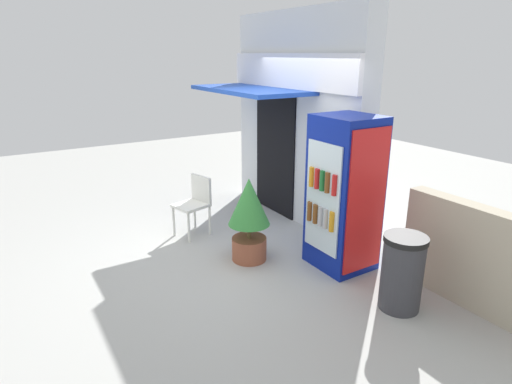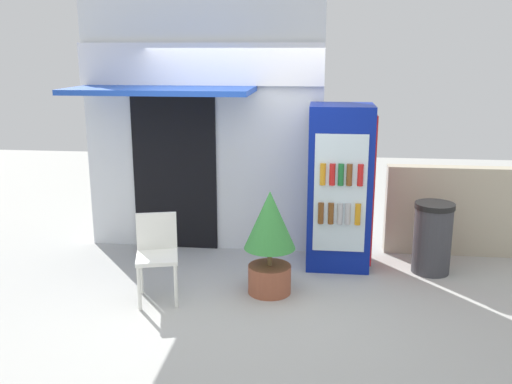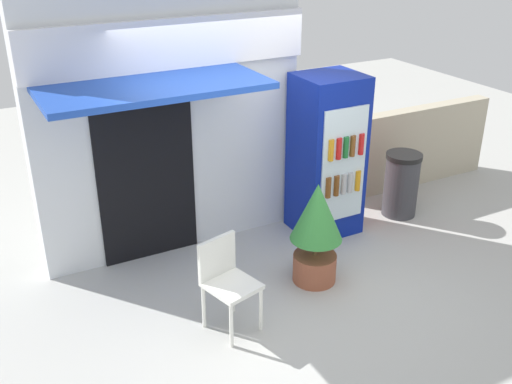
{
  "view_description": "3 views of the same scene",
  "coord_description": "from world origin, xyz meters",
  "px_view_note": "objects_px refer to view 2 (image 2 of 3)",
  "views": [
    {
      "loc": [
        4.65,
        -2.54,
        2.56
      ],
      "look_at": [
        0.08,
        0.29,
        0.8
      ],
      "focal_mm": 29.76,
      "sensor_mm": 36.0,
      "label": 1
    },
    {
      "loc": [
        0.84,
        -5.47,
        2.47
      ],
      "look_at": [
        0.18,
        0.24,
        1.03
      ],
      "focal_mm": 39.68,
      "sensor_mm": 36.0,
      "label": 2
    },
    {
      "loc": [
        -2.65,
        -4.34,
        3.46
      ],
      "look_at": [
        -0.14,
        0.38,
        0.97
      ],
      "focal_mm": 41.79,
      "sensor_mm": 36.0,
      "label": 3
    }
  ],
  "objects_px": {
    "trash_bin": "(432,238)",
    "plastic_chair": "(157,250)",
    "potted_plant_near_shop": "(270,236)",
    "drink_cooler": "(340,187)"
  },
  "relations": [
    {
      "from": "trash_bin",
      "to": "plastic_chair",
      "type": "bearing_deg",
      "value": -160.68
    },
    {
      "from": "plastic_chair",
      "to": "trash_bin",
      "type": "xyz_separation_m",
      "value": [
        2.9,
        1.02,
        -0.1
      ]
    },
    {
      "from": "plastic_chair",
      "to": "trash_bin",
      "type": "relative_size",
      "value": 1.06
    },
    {
      "from": "potted_plant_near_shop",
      "to": "plastic_chair",
      "type": "bearing_deg",
      "value": -167.73
    },
    {
      "from": "plastic_chair",
      "to": "potted_plant_near_shop",
      "type": "bearing_deg",
      "value": 12.27
    },
    {
      "from": "drink_cooler",
      "to": "potted_plant_near_shop",
      "type": "bearing_deg",
      "value": -128.84
    },
    {
      "from": "potted_plant_near_shop",
      "to": "trash_bin",
      "type": "distance_m",
      "value": 1.95
    },
    {
      "from": "potted_plant_near_shop",
      "to": "trash_bin",
      "type": "relative_size",
      "value": 1.34
    },
    {
      "from": "plastic_chair",
      "to": "potted_plant_near_shop",
      "type": "height_order",
      "value": "potted_plant_near_shop"
    },
    {
      "from": "plastic_chair",
      "to": "drink_cooler",
      "type": "bearing_deg",
      "value": 31.82
    }
  ]
}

